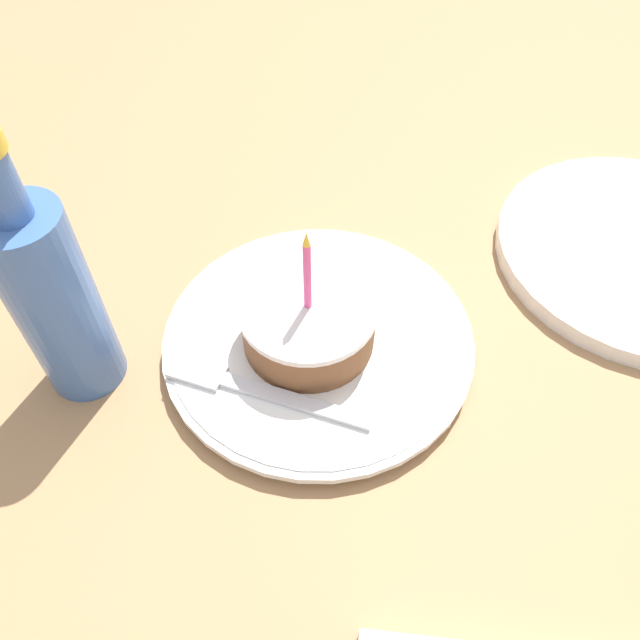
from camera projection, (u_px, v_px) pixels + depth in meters
ground_plane at (318, 359)px, 0.55m from camera, size 2.40×2.40×0.04m
plate at (320, 341)px, 0.53m from camera, size 0.26×0.26×0.02m
cake_slice at (308, 322)px, 0.51m from camera, size 0.11×0.11×0.12m
fork at (253, 389)px, 0.49m from camera, size 0.17×0.06×0.00m
bottle at (53, 297)px, 0.45m from camera, size 0.06×0.06×0.23m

